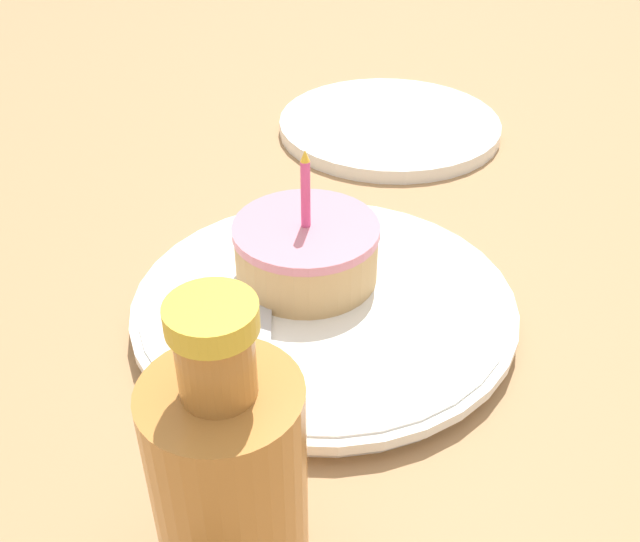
% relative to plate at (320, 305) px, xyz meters
% --- Properties ---
extents(ground_plane, '(2.40, 2.40, 0.04)m').
position_rel_plate_xyz_m(ground_plane, '(-0.01, -0.00, -0.03)').
color(ground_plane, '#9E754C').
rests_on(ground_plane, ground).
extents(plate, '(0.29, 0.29, 0.02)m').
position_rel_plate_xyz_m(plate, '(0.00, 0.00, 0.00)').
color(plate, white).
rests_on(plate, ground_plane).
extents(cake_slice, '(0.11, 0.11, 0.11)m').
position_rel_plate_xyz_m(cake_slice, '(0.02, 0.02, 0.03)').
color(cake_slice, tan).
rests_on(cake_slice, plate).
extents(fork, '(0.19, 0.09, 0.00)m').
position_rel_plate_xyz_m(fork, '(0.03, 0.06, 0.01)').
color(fork, '#B2B2B7').
rests_on(fork, plate).
extents(bottle, '(0.08, 0.08, 0.18)m').
position_rel_plate_xyz_m(bottle, '(-0.21, -0.03, 0.06)').
color(bottle, '#B27233').
rests_on(bottle, ground_plane).
extents(side_plate, '(0.24, 0.24, 0.01)m').
position_rel_plate_xyz_m(side_plate, '(0.34, 0.04, -0.00)').
color(side_plate, white).
rests_on(side_plate, ground_plane).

